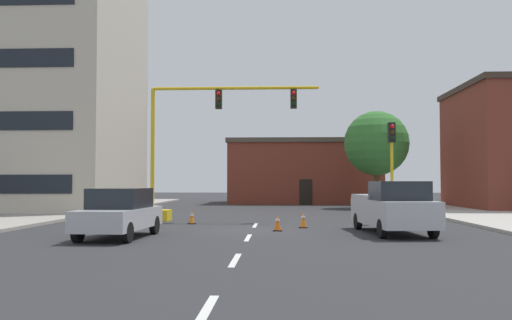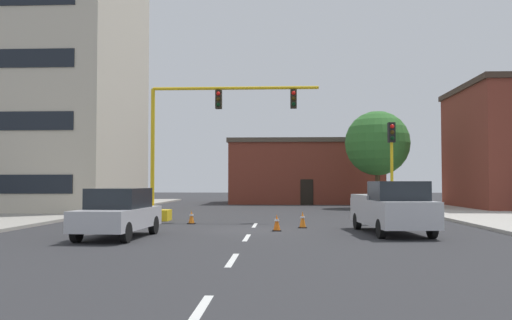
{
  "view_description": "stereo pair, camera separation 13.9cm",
  "coord_description": "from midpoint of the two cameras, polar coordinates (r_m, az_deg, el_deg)",
  "views": [
    {
      "loc": [
        1.13,
        -22.23,
        1.96
      ],
      "look_at": [
        -0.13,
        6.2,
        3.11
      ],
      "focal_mm": 38.28,
      "sensor_mm": 36.0,
      "label": 1
    },
    {
      "loc": [
        1.27,
        -22.22,
        1.96
      ],
      "look_at": [
        -0.13,
        6.2,
        3.11
      ],
      "focal_mm": 38.28,
      "sensor_mm": 36.0,
      "label": 2
    }
  ],
  "objects": [
    {
      "name": "traffic_cone_roadside_c",
      "position": [
        25.86,
        -6.6,
        -5.95
      ],
      "size": [
        0.36,
        0.36,
        0.65
      ],
      "color": "black",
      "rests_on": "ground_plane"
    },
    {
      "name": "sedan_silver_near_left",
      "position": [
        19.84,
        -13.98,
        -5.35
      ],
      "size": [
        2.1,
        4.6,
        1.74
      ],
      "color": "#B7B7BC",
      "rests_on": "ground_plane"
    },
    {
      "name": "lane_stripe_seg_2",
      "position": [
        19.36,
        -0.76,
        -8.12
      ],
      "size": [
        0.16,
        2.4,
        0.01
      ],
      "primitive_type": "cube",
      "color": "silver",
      "rests_on": "ground_plane"
    },
    {
      "name": "traffic_cone_roadside_b",
      "position": [
        21.97,
        2.37,
        -6.56
      ],
      "size": [
        0.36,
        0.36,
        0.68
      ],
      "color": "black",
      "rests_on": "ground_plane"
    },
    {
      "name": "lane_stripe_seg_0",
      "position": [
        8.54,
        -5.54,
        -15.54
      ],
      "size": [
        0.16,
        2.4,
        0.01
      ],
      "primitive_type": "cube",
      "color": "silver",
      "rests_on": "ground_plane"
    },
    {
      "name": "traffic_cone_roadside_a",
      "position": [
        23.53,
        5.06,
        -6.23
      ],
      "size": [
        0.36,
        0.36,
        0.72
      ],
      "color": "black",
      "rests_on": "ground_plane"
    },
    {
      "name": "sidewalk_right",
      "position": [
        32.37,
        23.59,
        -5.48
      ],
      "size": [
        6.0,
        56.0,
        0.14
      ],
      "primitive_type": "cube",
      "color": "#B2ADA3",
      "rests_on": "ground_plane"
    },
    {
      "name": "traffic_light_pole_right",
      "position": [
        26.77,
        14.14,
        1.11
      ],
      "size": [
        0.32,
        0.47,
        4.8
      ],
      "color": "yellow",
      "rests_on": "ground_plane"
    },
    {
      "name": "building_tall_left",
      "position": [
        42.25,
        -23.15,
        10.5
      ],
      "size": [
        15.34,
        12.57,
        22.39
      ],
      "color": "beige",
      "rests_on": "ground_plane"
    },
    {
      "name": "tree_right_far",
      "position": [
        42.17,
        12.65,
        1.71
      ],
      "size": [
        4.87,
        4.87,
        7.33
      ],
      "color": "#4C3823",
      "rests_on": "ground_plane"
    },
    {
      "name": "building_brick_center",
      "position": [
        51.78,
        5.18,
        -1.24
      ],
      "size": [
        13.94,
        9.2,
        5.84
      ],
      "color": "brown",
      "rests_on": "ground_plane"
    },
    {
      "name": "traffic_signal_gantry",
      "position": [
        28.06,
        -8.22,
        -1.68
      ],
      "size": [
        9.38,
        1.2,
        6.83
      ],
      "color": "yellow",
      "rests_on": "ground_plane"
    },
    {
      "name": "lane_stripe_seg_3",
      "position": [
        24.83,
        0.03,
        -6.84
      ],
      "size": [
        0.16,
        2.4,
        0.01
      ],
      "primitive_type": "cube",
      "color": "silver",
      "rests_on": "ground_plane"
    },
    {
      "name": "sidewalk_left",
      "position": [
        33.29,
        -21.84,
        -5.41
      ],
      "size": [
        6.0,
        56.0,
        0.14
      ],
      "primitive_type": "cube",
      "color": "#9E998E",
      "rests_on": "ground_plane"
    },
    {
      "name": "lane_stripe_seg_1",
      "position": [
        13.92,
        -2.2,
        -10.39
      ],
      "size": [
        0.16,
        2.4,
        0.01
      ],
      "primitive_type": "cube",
      "color": "silver",
      "rests_on": "ground_plane"
    },
    {
      "name": "ground_plane",
      "position": [
        22.35,
        -0.28,
        -7.35
      ],
      "size": [
        160.0,
        160.0,
        0.0
      ],
      "primitive_type": "plane",
      "color": "#2D2D30"
    },
    {
      "name": "pickup_truck_silver",
      "position": [
        21.45,
        14.19,
        -4.88
      ],
      "size": [
        2.47,
        5.56,
        1.99
      ],
      "color": "#BCBCC1",
      "rests_on": "ground_plane"
    }
  ]
}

